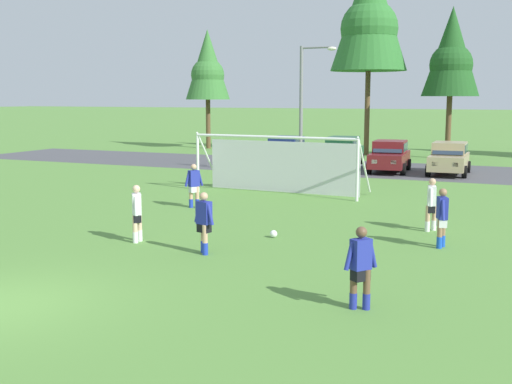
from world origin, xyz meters
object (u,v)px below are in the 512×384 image
(soccer_ball, at_px, (274,234))
(parked_car_slot_center_left, at_px, (390,156))
(parked_car_slot_left, at_px, (342,151))
(parked_car_slot_center, at_px, (449,158))
(player_striker_near, at_px, (442,218))
(player_trailing_back, at_px, (137,214))
(parked_car_slot_far_left, at_px, (286,151))
(player_defender_far, at_px, (361,268))
(street_lamp, at_px, (305,109))
(player_winger_right, at_px, (431,205))
(player_midfield_center, at_px, (204,223))
(player_winger_left, at_px, (194,186))
(soccer_goal, at_px, (280,163))

(soccer_ball, xyz_separation_m, parked_car_slot_center_left, (-0.47, 18.02, 0.77))
(parked_car_slot_left, xyz_separation_m, parked_car_slot_center, (6.51, -2.19, 0.00))
(player_striker_near, xyz_separation_m, parked_car_slot_left, (-8.50, 19.61, 0.05))
(player_trailing_back, height_order, parked_car_slot_far_left, parked_car_slot_far_left)
(player_defender_far, height_order, street_lamp, street_lamp)
(player_winger_right, relative_size, parked_car_slot_center, 0.39)
(soccer_ball, relative_size, player_trailing_back, 0.13)
(player_winger_right, xyz_separation_m, street_lamp, (-8.26, 11.61, 2.65))
(parked_car_slot_far_left, relative_size, parked_car_slot_center, 1.01)
(parked_car_slot_left, bearing_deg, street_lamp, -93.49)
(player_striker_near, bearing_deg, parked_car_slot_center_left, 106.53)
(player_winger_right, bearing_deg, parked_car_slot_center, 95.19)
(player_striker_near, distance_m, parked_car_slot_center_left, 18.08)
(player_striker_near, relative_size, player_midfield_center, 1.00)
(parked_car_slot_far_left, bearing_deg, parked_car_slot_center_left, -9.22)
(player_winger_right, xyz_separation_m, player_trailing_back, (-7.40, -4.93, 0.00))
(player_defender_far, bearing_deg, player_winger_left, 134.29)
(player_winger_left, bearing_deg, parked_car_slot_center, 63.14)
(player_striker_near, relative_size, parked_car_slot_left, 0.38)
(soccer_goal, xyz_separation_m, player_trailing_back, (-0.21, -10.50, -0.47))
(street_lamp, bearing_deg, player_striker_near, -57.20)
(player_trailing_back, bearing_deg, player_winger_left, 103.27)
(player_striker_near, relative_size, player_defender_far, 1.00)
(player_striker_near, bearing_deg, parked_car_slot_far_left, 122.40)
(player_midfield_center, bearing_deg, player_trailing_back, 169.43)
(player_winger_left, relative_size, player_trailing_back, 1.00)
(parked_car_slot_far_left, xyz_separation_m, parked_car_slot_center, (9.68, -0.98, 0.00))
(player_striker_near, distance_m, parked_car_slot_far_left, 21.78)
(parked_car_slot_far_left, bearing_deg, parked_car_slot_left, 21.02)
(soccer_goal, xyz_separation_m, player_winger_left, (-1.55, -4.82, -0.47))
(parked_car_slot_far_left, xyz_separation_m, parked_car_slot_left, (3.17, 1.22, 0.00))
(soccer_goal, relative_size, parked_car_slot_center, 1.76)
(soccer_ball, bearing_deg, parked_car_slot_center, 81.56)
(parked_car_slot_far_left, bearing_deg, player_winger_left, -81.46)
(parked_car_slot_center_left, bearing_deg, soccer_goal, -105.42)
(street_lamp, bearing_deg, parked_car_slot_left, 86.51)
(player_trailing_back, distance_m, parked_car_slot_center, 21.08)
(parked_car_slot_center_left, xyz_separation_m, parked_car_slot_center, (3.15, 0.08, 0.00))
(soccer_ball, relative_size, player_striker_near, 0.13)
(player_winger_left, relative_size, parked_car_slot_center_left, 0.38)
(player_winger_left, height_order, parked_car_slot_left, parked_car_slot_left)
(player_defender_far, height_order, player_trailing_back, same)
(soccer_goal, relative_size, parked_car_slot_far_left, 1.75)
(soccer_goal, bearing_deg, parked_car_slot_center_left, 74.58)
(soccer_ball, height_order, parked_car_slot_far_left, parked_car_slot_far_left)
(player_striker_near, bearing_deg, street_lamp, 122.80)
(soccer_goal, relative_size, player_trailing_back, 4.57)
(soccer_ball, relative_size, parked_car_slot_center_left, 0.05)
(soccer_ball, bearing_deg, player_winger_left, 142.51)
(player_trailing_back, xyz_separation_m, parked_car_slot_center_left, (2.86, 20.12, 0.05))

